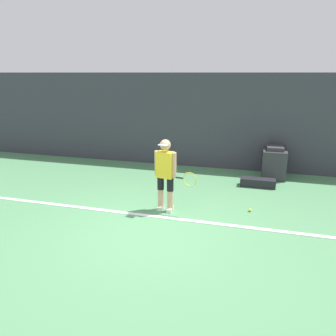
# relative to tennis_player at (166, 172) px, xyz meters

# --- Properties ---
(ground_plane) EXTENTS (24.00, 24.00, 0.00)m
(ground_plane) POSITION_rel_tennis_player_xyz_m (-0.03, -1.06, -0.83)
(ground_plane) COLOR #518C5B
(back_wall) EXTENTS (24.00, 0.10, 2.79)m
(back_wall) POSITION_rel_tennis_player_xyz_m (-0.03, 3.52, 0.56)
(back_wall) COLOR #383842
(back_wall) RESTS_ON ground_plane
(court_baseline) EXTENTS (21.60, 0.10, 0.01)m
(court_baseline) POSITION_rel_tennis_player_xyz_m (-0.03, -0.37, -0.83)
(court_baseline) COLOR white
(court_baseline) RESTS_ON ground_plane
(tennis_player) EXTENTS (0.91, 0.31, 1.52)m
(tennis_player) POSITION_rel_tennis_player_xyz_m (0.00, 0.00, 0.00)
(tennis_player) COLOR tan
(tennis_player) RESTS_ON ground_plane
(tennis_ball) EXTENTS (0.07, 0.07, 0.07)m
(tennis_ball) POSITION_rel_tennis_player_xyz_m (1.71, 0.40, -0.80)
(tennis_ball) COLOR #D1E533
(tennis_ball) RESTS_ON ground_plane
(covered_chair) EXTENTS (0.62, 0.83, 0.88)m
(covered_chair) POSITION_rel_tennis_player_xyz_m (2.23, 3.00, -0.42)
(covered_chair) COLOR #333338
(covered_chair) RESTS_ON ground_plane
(equipment_bag) EXTENTS (0.87, 0.31, 0.21)m
(equipment_bag) POSITION_rel_tennis_player_xyz_m (1.84, 2.07, -0.73)
(equipment_bag) COLOR black
(equipment_bag) RESTS_ON ground_plane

